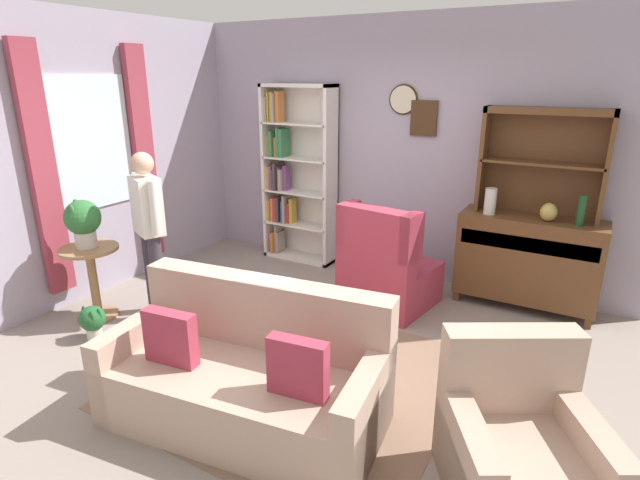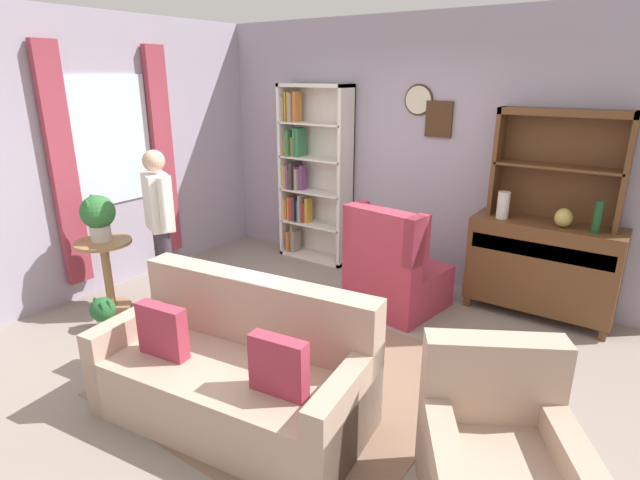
% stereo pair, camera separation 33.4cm
% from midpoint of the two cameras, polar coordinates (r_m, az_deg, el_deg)
% --- Properties ---
extents(ground_plane, '(5.40, 4.60, 0.02)m').
position_cam_midpoint_polar(ground_plane, '(4.28, -0.41, -12.80)').
color(ground_plane, gray).
extents(wall_back, '(5.00, 0.09, 2.80)m').
position_cam_midpoint_polar(wall_back, '(5.59, 12.46, 9.76)').
color(wall_back, '#A399AD').
rests_on(wall_back, ground_plane).
extents(wall_left, '(0.16, 4.20, 2.80)m').
position_cam_midpoint_polar(wall_left, '(5.58, -22.21, 8.77)').
color(wall_left, '#A399AD').
rests_on(wall_left, ground_plane).
extents(area_rug, '(2.27, 2.14, 0.01)m').
position_cam_midpoint_polar(area_rug, '(3.96, -0.55, -15.33)').
color(area_rug, '#846651').
rests_on(area_rug, ground_plane).
extents(bookshelf, '(0.90, 0.30, 2.10)m').
position_cam_midpoint_polar(bookshelf, '(6.09, 0.41, 7.39)').
color(bookshelf, silver).
rests_on(bookshelf, ground_plane).
extents(sideboard, '(1.30, 0.45, 0.92)m').
position_cam_midpoint_polar(sideboard, '(5.17, 25.64, -2.62)').
color(sideboard, brown).
rests_on(sideboard, ground_plane).
extents(sideboard_hutch, '(1.10, 0.26, 1.00)m').
position_cam_midpoint_polar(sideboard_hutch, '(5.04, 27.53, 9.00)').
color(sideboard_hutch, brown).
rests_on(sideboard_hutch, sideboard).
extents(vase_tall, '(0.11, 0.11, 0.25)m').
position_cam_midpoint_polar(vase_tall, '(5.01, 21.96, 3.69)').
color(vase_tall, beige).
rests_on(vase_tall, sideboard).
extents(vase_round, '(0.15, 0.15, 0.17)m').
position_cam_midpoint_polar(vase_round, '(4.95, 27.76, 2.23)').
color(vase_round, tan).
rests_on(vase_round, sideboard).
extents(bottle_wine, '(0.07, 0.07, 0.28)m').
position_cam_midpoint_polar(bottle_wine, '(4.90, 30.80, 2.24)').
color(bottle_wine, '#194223').
rests_on(bottle_wine, sideboard).
extents(couch_floral, '(1.89, 1.07, 0.90)m').
position_cam_midpoint_polar(couch_floral, '(3.46, -6.72, -14.90)').
color(couch_floral, tan).
rests_on(couch_floral, ground_plane).
extents(armchair_floral, '(1.04, 1.05, 0.88)m').
position_cam_midpoint_polar(armchair_floral, '(3.03, 22.83, -22.57)').
color(armchair_floral, tan).
rests_on(armchair_floral, ground_plane).
extents(wingback_chair, '(0.89, 0.91, 1.05)m').
position_cam_midpoint_polar(wingback_chair, '(4.90, 10.32, -3.73)').
color(wingback_chair, '#A33347').
rests_on(wingback_chair, ground_plane).
extents(plant_stand, '(0.52, 0.52, 0.70)m').
position_cam_midpoint_polar(plant_stand, '(5.18, -21.46, -2.95)').
color(plant_stand, '#997047').
rests_on(plant_stand, ground_plane).
extents(potted_plant_large, '(0.32, 0.32, 0.44)m').
position_cam_midpoint_polar(potted_plant_large, '(5.05, -22.31, 2.70)').
color(potted_plant_large, beige).
rests_on(potted_plant_large, plant_stand).
extents(potted_plant_small, '(0.22, 0.22, 0.31)m').
position_cam_midpoint_polar(potted_plant_small, '(4.87, -21.71, -7.57)').
color(potted_plant_small, beige).
rests_on(potted_plant_small, ground_plane).
extents(person_reading, '(0.51, 0.32, 1.56)m').
position_cam_midpoint_polar(person_reading, '(4.86, -15.93, 2.20)').
color(person_reading, '#38333D').
rests_on(person_reading, ground_plane).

